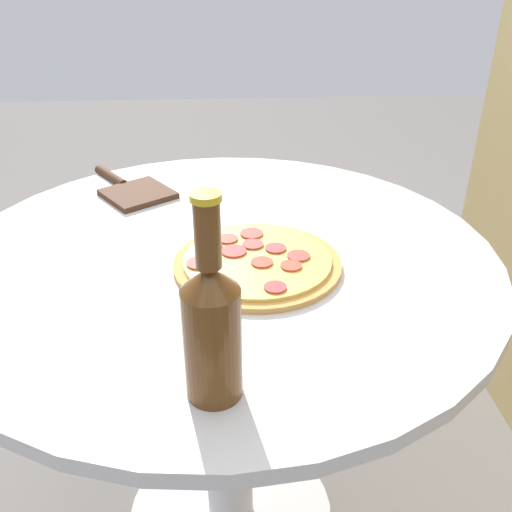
% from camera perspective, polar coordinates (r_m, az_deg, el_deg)
% --- Properties ---
extents(table, '(0.97, 0.97, 0.72)m').
position_cam_1_polar(table, '(1.11, -3.23, -7.44)').
color(table, silver).
rests_on(table, ground_plane).
extents(pizza, '(0.28, 0.28, 0.02)m').
position_cam_1_polar(pizza, '(0.96, -0.05, -0.61)').
color(pizza, '#C68E47').
rests_on(pizza, table).
extents(beer_bottle, '(0.07, 0.07, 0.26)m').
position_cam_1_polar(beer_bottle, '(0.65, -4.65, -6.98)').
color(beer_bottle, '#563314').
rests_on(beer_bottle, table).
extents(pizza_paddle, '(0.25, 0.21, 0.02)m').
position_cam_1_polar(pizza_paddle, '(1.27, -12.47, 6.49)').
color(pizza_paddle, '#422819').
rests_on(pizza_paddle, table).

